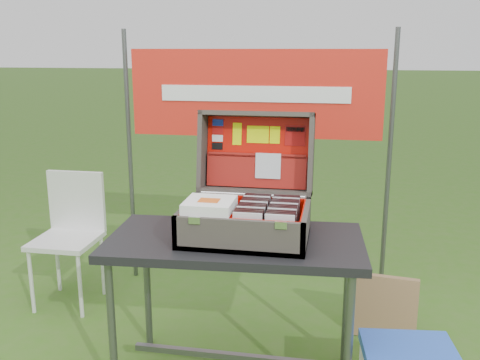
% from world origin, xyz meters
% --- Properties ---
extents(table, '(1.20, 0.65, 0.73)m').
position_xyz_m(table, '(0.08, 0.02, 0.37)').
color(table, black).
rests_on(table, ground).
extents(table_top, '(1.20, 0.65, 0.04)m').
position_xyz_m(table_top, '(0.08, 0.02, 0.71)').
color(table_top, black).
rests_on(table_top, ground).
extents(table_leg_fl, '(0.04, 0.04, 0.69)m').
position_xyz_m(table_leg_fl, '(-0.44, -0.22, 0.35)').
color(table_leg_fl, '#59595B').
rests_on(table_leg_fl, ground).
extents(table_leg_fr, '(0.04, 0.04, 0.69)m').
position_xyz_m(table_leg_fr, '(0.61, -0.22, 0.35)').
color(table_leg_fr, '#59595B').
rests_on(table_leg_fr, ground).
extents(table_leg_bl, '(0.04, 0.04, 0.69)m').
position_xyz_m(table_leg_bl, '(-0.44, 0.25, 0.35)').
color(table_leg_bl, '#59595B').
rests_on(table_leg_bl, ground).
extents(table_leg_br, '(0.04, 0.04, 0.69)m').
position_xyz_m(table_leg_br, '(0.61, 0.25, 0.35)').
color(table_leg_br, '#59595B').
rests_on(table_leg_br, ground).
extents(table_brace, '(1.02, 0.03, 0.03)m').
position_xyz_m(table_brace, '(0.08, 0.02, 0.12)').
color(table_brace, '#59595B').
rests_on(table_brace, ground).
extents(suitcase, '(0.57, 0.57, 0.54)m').
position_xyz_m(suitcase, '(0.13, 0.08, 1.00)').
color(suitcase, '#5D5349').
rests_on(suitcase, table).
extents(suitcase_base_bottom, '(0.57, 0.41, 0.02)m').
position_xyz_m(suitcase_base_bottom, '(0.13, 0.02, 0.74)').
color(suitcase_base_bottom, '#5D5349').
rests_on(suitcase_base_bottom, table_top).
extents(suitcase_base_wall_front, '(0.57, 0.02, 0.15)m').
position_xyz_m(suitcase_base_wall_front, '(0.13, -0.17, 0.81)').
color(suitcase_base_wall_front, '#5D5349').
rests_on(suitcase_base_wall_front, table_top).
extents(suitcase_base_wall_back, '(0.57, 0.02, 0.15)m').
position_xyz_m(suitcase_base_wall_back, '(0.13, 0.21, 0.81)').
color(suitcase_base_wall_back, '#5D5349').
rests_on(suitcase_base_wall_back, table_top).
extents(suitcase_base_wall_left, '(0.02, 0.41, 0.15)m').
position_xyz_m(suitcase_base_wall_left, '(-0.14, 0.02, 0.81)').
color(suitcase_base_wall_left, '#5D5349').
rests_on(suitcase_base_wall_left, table_top).
extents(suitcase_base_wall_right, '(0.02, 0.41, 0.15)m').
position_xyz_m(suitcase_base_wall_right, '(0.40, 0.02, 0.81)').
color(suitcase_base_wall_right, '#5D5349').
rests_on(suitcase_base_wall_right, table_top).
extents(suitcase_liner_floor, '(0.52, 0.36, 0.01)m').
position_xyz_m(suitcase_liner_floor, '(0.13, 0.02, 0.76)').
color(suitcase_liner_floor, red).
rests_on(suitcase_liner_floor, suitcase_base_bottom).
extents(suitcase_latch_left, '(0.05, 0.01, 0.03)m').
position_xyz_m(suitcase_latch_left, '(-0.05, -0.19, 0.87)').
color(suitcase_latch_left, silver).
rests_on(suitcase_latch_left, suitcase_base_wall_front).
extents(suitcase_latch_right, '(0.05, 0.01, 0.03)m').
position_xyz_m(suitcase_latch_right, '(0.31, -0.19, 0.87)').
color(suitcase_latch_right, silver).
rests_on(suitcase_latch_right, suitcase_base_wall_front).
extents(suitcase_hinge, '(0.51, 0.02, 0.02)m').
position_xyz_m(suitcase_hinge, '(0.13, 0.22, 0.88)').
color(suitcase_hinge, silver).
rests_on(suitcase_hinge, suitcase_base_wall_back).
extents(suitcase_lid_back, '(0.57, 0.09, 0.40)m').
position_xyz_m(suitcase_lid_back, '(0.13, 0.39, 1.06)').
color(suitcase_lid_back, '#5D5349').
rests_on(suitcase_lid_back, suitcase_base_wall_back).
extents(suitcase_lid_rim_far, '(0.57, 0.15, 0.05)m').
position_xyz_m(suitcase_lid_rim_far, '(0.13, 0.36, 1.26)').
color(suitcase_lid_rim_far, '#5D5349').
rests_on(suitcase_lid_rim_far, suitcase_lid_back).
extents(suitcase_lid_rim_near, '(0.57, 0.15, 0.05)m').
position_xyz_m(suitcase_lid_rim_near, '(0.13, 0.30, 0.88)').
color(suitcase_lid_rim_near, '#5D5349').
rests_on(suitcase_lid_rim_near, suitcase_lid_back).
extents(suitcase_lid_rim_left, '(0.02, 0.22, 0.43)m').
position_xyz_m(suitcase_lid_rim_left, '(-0.14, 0.33, 1.07)').
color(suitcase_lid_rim_left, '#5D5349').
rests_on(suitcase_lid_rim_left, suitcase_lid_back).
extents(suitcase_lid_rim_right, '(0.02, 0.22, 0.43)m').
position_xyz_m(suitcase_lid_rim_right, '(0.40, 0.33, 1.07)').
color(suitcase_lid_rim_right, '#5D5349').
rests_on(suitcase_lid_rim_right, suitcase_lid_back).
extents(suitcase_lid_liner, '(0.52, 0.06, 0.35)m').
position_xyz_m(suitcase_lid_liner, '(0.13, 0.38, 1.06)').
color(suitcase_lid_liner, red).
rests_on(suitcase_lid_liner, suitcase_lid_back).
extents(suitcase_liner_wall_front, '(0.52, 0.01, 0.13)m').
position_xyz_m(suitcase_liner_wall_front, '(0.13, -0.16, 0.82)').
color(suitcase_liner_wall_front, red).
rests_on(suitcase_liner_wall_front, suitcase_base_bottom).
extents(suitcase_liner_wall_back, '(0.52, 0.01, 0.13)m').
position_xyz_m(suitcase_liner_wall_back, '(0.13, 0.20, 0.82)').
color(suitcase_liner_wall_back, red).
rests_on(suitcase_liner_wall_back, suitcase_base_bottom).
extents(suitcase_liner_wall_left, '(0.01, 0.36, 0.13)m').
position_xyz_m(suitcase_liner_wall_left, '(-0.13, 0.02, 0.82)').
color(suitcase_liner_wall_left, red).
rests_on(suitcase_liner_wall_left, suitcase_base_bottom).
extents(suitcase_liner_wall_right, '(0.01, 0.36, 0.13)m').
position_xyz_m(suitcase_liner_wall_right, '(0.39, 0.02, 0.82)').
color(suitcase_liner_wall_right, red).
rests_on(suitcase_liner_wall_right, suitcase_base_bottom).
extents(suitcase_lid_pocket, '(0.50, 0.06, 0.17)m').
position_xyz_m(suitcase_lid_pocket, '(0.13, 0.35, 0.97)').
color(suitcase_lid_pocket, maroon).
rests_on(suitcase_lid_pocket, suitcase_lid_liner).
extents(suitcase_pocket_edge, '(0.49, 0.02, 0.02)m').
position_xyz_m(suitcase_pocket_edge, '(0.13, 0.35, 1.05)').
color(suitcase_pocket_edge, maroon).
rests_on(suitcase_pocket_edge, suitcase_lid_pocket).
extents(suitcase_pocket_cd, '(0.13, 0.03, 0.13)m').
position_xyz_m(suitcase_pocket_cd, '(0.19, 0.33, 1.01)').
color(suitcase_pocket_cd, silver).
rests_on(suitcase_pocket_cd, suitcase_lid_pocket).
extents(lid_sticker_cc_a, '(0.06, 0.01, 0.03)m').
position_xyz_m(lid_sticker_cc_a, '(-0.08, 0.40, 1.21)').
color(lid_sticker_cc_a, '#1933B2').
rests_on(lid_sticker_cc_a, suitcase_lid_liner).
extents(lid_sticker_cc_b, '(0.06, 0.01, 0.03)m').
position_xyz_m(lid_sticker_cc_b, '(-0.08, 0.39, 1.17)').
color(lid_sticker_cc_b, '#AA0F0D').
rests_on(lid_sticker_cc_b, suitcase_lid_liner).
extents(lid_sticker_cc_c, '(0.06, 0.01, 0.03)m').
position_xyz_m(lid_sticker_cc_c, '(-0.08, 0.38, 1.13)').
color(lid_sticker_cc_c, white).
rests_on(lid_sticker_cc_c, suitcase_lid_liner).
extents(lid_sticker_cc_d, '(0.06, 0.01, 0.03)m').
position_xyz_m(lid_sticker_cc_d, '(-0.08, 0.38, 1.09)').
color(lid_sticker_cc_d, black).
rests_on(lid_sticker_cc_d, suitcase_lid_liner).
extents(lid_card_neon_tall, '(0.05, 0.02, 0.11)m').
position_xyz_m(lid_card_neon_tall, '(0.02, 0.39, 1.15)').
color(lid_card_neon_tall, '#DBF402').
rests_on(lid_card_neon_tall, suitcase_lid_liner).
extents(lid_card_neon_main, '(0.11, 0.02, 0.09)m').
position_xyz_m(lid_card_neon_main, '(0.13, 0.39, 1.15)').
color(lid_card_neon_main, '#DBF402').
rests_on(lid_card_neon_main, suitcase_lid_liner).
extents(lid_card_neon_small, '(0.05, 0.02, 0.09)m').
position_xyz_m(lid_card_neon_small, '(0.22, 0.39, 1.15)').
color(lid_card_neon_small, '#DBF402').
rests_on(lid_card_neon_small, suitcase_lid_liner).
extents(lid_sticker_band, '(0.10, 0.02, 0.10)m').
position_xyz_m(lid_sticker_band, '(0.32, 0.39, 1.15)').
color(lid_sticker_band, '#AA0F0D').
rests_on(lid_sticker_band, suitcase_lid_liner).
extents(lid_sticker_band_bar, '(0.09, 0.01, 0.02)m').
position_xyz_m(lid_sticker_band_bar, '(0.32, 0.39, 1.18)').
color(lid_sticker_band_bar, black).
rests_on(lid_sticker_band_bar, suitcase_lid_liner).
extents(cd_left_0, '(0.13, 0.01, 0.14)m').
position_xyz_m(cd_left_0, '(0.16, -0.14, 0.83)').
color(cd_left_0, silver).
rests_on(cd_left_0, suitcase_liner_floor).
extents(cd_left_1, '(0.13, 0.01, 0.14)m').
position_xyz_m(cd_left_1, '(0.16, -0.12, 0.83)').
color(cd_left_1, black).
rests_on(cd_left_1, suitcase_liner_floor).
extents(cd_left_2, '(0.13, 0.01, 0.14)m').
position_xyz_m(cd_left_2, '(0.16, -0.09, 0.83)').
color(cd_left_2, black).
rests_on(cd_left_2, suitcase_liner_floor).
extents(cd_left_3, '(0.13, 0.01, 0.14)m').
position_xyz_m(cd_left_3, '(0.16, -0.07, 0.83)').
color(cd_left_3, black).
rests_on(cd_left_3, suitcase_liner_floor).
extents(cd_left_4, '(0.13, 0.01, 0.14)m').
position_xyz_m(cd_left_4, '(0.16, -0.05, 0.83)').
color(cd_left_4, silver).
rests_on(cd_left_4, suitcase_liner_floor).
extents(cd_left_5, '(0.13, 0.01, 0.14)m').
position_xyz_m(cd_left_5, '(0.16, -0.03, 0.83)').
color(cd_left_5, black).
rests_on(cd_left_5, suitcase_liner_floor).
extents(cd_left_6, '(0.13, 0.01, 0.14)m').
position_xyz_m(cd_left_6, '(0.16, -0.00, 0.83)').
color(cd_left_6, black).
rests_on(cd_left_6, suitcase_liner_floor).
extents(cd_left_7, '(0.13, 0.01, 0.14)m').
position_xyz_m(cd_left_7, '(0.16, 0.02, 0.83)').
color(cd_left_7, black).
rests_on(cd_left_7, suitcase_liner_floor).
extents(cd_left_8, '(0.13, 0.01, 0.14)m').
position_xyz_m(cd_left_8, '(0.16, 0.04, 0.83)').
color(cd_left_8, silver).
rests_on(cd_left_8, suitcase_liner_floor).
extents(cd_left_9, '(0.13, 0.01, 0.14)m').
position_xyz_m(cd_left_9, '(0.16, 0.06, 0.83)').
color(cd_left_9, black).
rests_on(cd_left_9, suitcase_liner_floor).
extents(cd_left_10, '(0.13, 0.01, 0.14)m').
position_xyz_m(cd_left_10, '(0.16, 0.09, 0.83)').
color(cd_left_10, black).
rests_on(cd_left_10, suitcase_liner_floor).
extents(cd_left_11, '(0.13, 0.01, 0.14)m').
position_xyz_m(cd_left_11, '(0.16, 0.11, 0.83)').
color(cd_left_11, black).
rests_on(cd_left_11, suitcase_liner_floor).
extents(cd_left_12, '(0.13, 0.01, 0.14)m').
position_xyz_m(cd_left_12, '(0.16, 0.13, 0.83)').
color(cd_left_12, silver).
rests_on(cd_left_12, suitcase_liner_floor).
extents(cd_left_13, '(0.13, 0.01, 0.14)m').
position_xyz_m(cd_left_13, '(0.16, 0.15, 0.83)').
color(cd_left_13, black).
rests_on(cd_left_13, suitcase_liner_floor).
extents(cd_left_14, '(0.13, 0.01, 0.14)m').
position_xyz_m(cd_left_14, '(0.16, 0.18, 0.83)').
color(cd_left_14, black).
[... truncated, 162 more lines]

